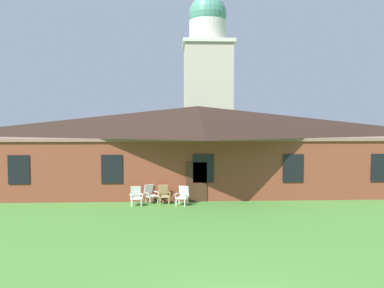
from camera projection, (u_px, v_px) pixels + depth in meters
name	position (u px, v px, depth m)	size (l,w,h in m)	color
brick_building	(198.00, 145.00, 26.31)	(25.00, 10.40, 5.23)	brown
dome_tower	(208.00, 82.00, 41.93)	(5.18, 5.18, 18.01)	#BCB29E
lawn_chair_by_porch	(136.00, 196.00, 20.44)	(0.71, 0.75, 0.96)	white
lawn_chair_near_door	(150.00, 194.00, 21.02)	(0.85, 0.87, 0.96)	silver
lawn_chair_left_end	(163.00, 194.00, 20.94)	(0.71, 0.75, 0.96)	tan
lawn_chair_middle	(183.00, 195.00, 20.59)	(0.77, 0.82, 0.96)	silver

